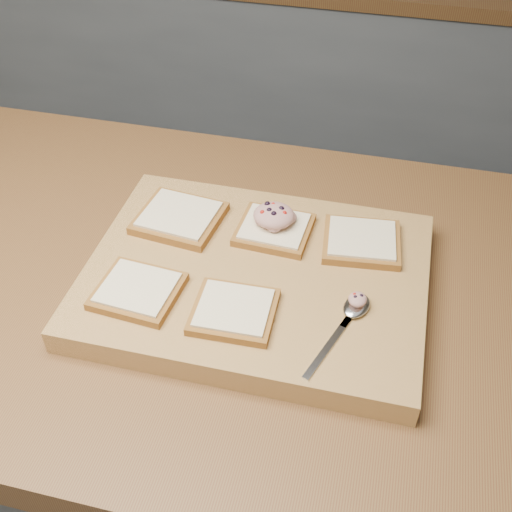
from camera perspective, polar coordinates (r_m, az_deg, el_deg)
The scene contains 11 objects.
island_counter at distance 1.35m, azimuth 3.51°, elevation -16.56°, with size 2.00×0.80×0.90m.
back_counter at distance 2.41m, azimuth 10.30°, elevation 13.51°, with size 3.60×0.62×0.94m.
cutting_board at distance 0.98m, azimuth 0.00°, elevation -2.06°, with size 0.51×0.39×0.04m, color tan.
bread_far_left at distance 1.05m, azimuth -6.83°, elevation 3.42°, with size 0.14×0.13×0.02m.
bread_far_center at distance 1.03m, azimuth 1.63°, elevation 2.40°, with size 0.12×0.11×0.02m.
bread_far_right at distance 1.02m, azimuth 9.37°, elevation 1.31°, with size 0.13×0.12×0.02m.
bread_near_left at distance 0.94m, azimuth -10.46°, elevation -3.04°, with size 0.12×0.12×0.02m.
bread_near_center at distance 0.90m, azimuth -1.98°, elevation -4.90°, with size 0.12×0.11×0.02m.
tuna_salad_dollop at distance 1.02m, azimuth 1.60°, elevation 3.64°, with size 0.07×0.06×0.03m.
spoon at distance 0.91m, azimuth 8.58°, elevation -4.92°, with size 0.08×0.17×0.01m.
spoon_salad at distance 0.91m, azimuth 9.02°, elevation -3.81°, with size 0.03×0.03×0.02m.
Camera 1 is at (0.09, -0.69, 1.61)m, focal length 45.00 mm.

